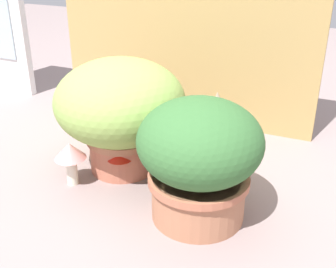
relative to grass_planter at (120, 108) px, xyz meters
The scene contains 7 objects.
ground_plane 0.25m from the grass_planter, 43.77° to the right, with size 6.00×6.00×0.00m, color gray.
cardboard_backdrop 0.58m from the grass_planter, 87.21° to the left, with size 1.20×0.03×0.94m, color tan.
grass_planter is the anchor object (origin of this frame).
leafy_planter 0.40m from the grass_planter, 24.96° to the right, with size 0.37×0.37×0.39m.
cat 0.29m from the grass_planter, 33.67° to the left, with size 0.35×0.27×0.32m.
mushroom_ornament_pink 0.24m from the grass_planter, 122.52° to the right, with size 0.11×0.11×0.16m.
mushroom_ornament_red 0.17m from the grass_planter, 65.94° to the right, with size 0.09×0.09×0.14m.
Camera 1 is at (0.70, -1.20, 0.82)m, focal length 45.98 mm.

